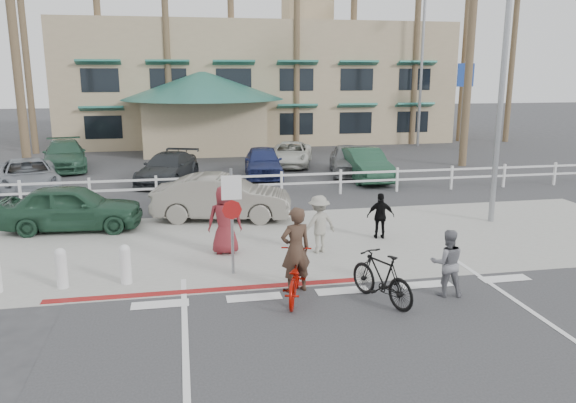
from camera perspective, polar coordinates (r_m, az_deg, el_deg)
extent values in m
plane|color=#333335|center=(12.28, 6.35, -10.10)|extent=(140.00, 140.00, 0.00)
cube|color=#333335|center=(10.57, 9.63, -14.21)|extent=(12.00, 16.00, 0.01)
cube|color=gray|center=(16.36, 1.71, -4.02)|extent=(22.00, 7.00, 0.01)
cube|color=#333335|center=(20.15, -0.76, -0.74)|extent=(40.00, 5.00, 0.01)
cube|color=#333335|center=(29.36, -4.03, 3.61)|extent=(50.00, 16.00, 0.01)
cube|color=maroon|center=(12.90, -8.29, -8.94)|extent=(7.00, 0.25, 0.02)
imported|color=#890901|center=(12.17, 0.63, -7.65)|extent=(1.20, 2.04, 1.02)
imported|color=#3E2B1F|center=(12.44, 0.78, -4.93)|extent=(0.79, 0.61, 1.94)
imported|color=black|center=(12.15, 9.51, -7.61)|extent=(1.20, 1.92, 1.12)
imported|color=slate|center=(12.76, 15.87, -6.01)|extent=(0.83, 0.71, 1.50)
imported|color=gray|center=(15.16, 3.15, -2.32)|extent=(1.16, 0.88, 1.59)
imported|color=black|center=(16.65, 9.39, -1.47)|extent=(0.85, 0.49, 1.37)
imported|color=maroon|center=(15.11, -6.43, -1.87)|extent=(0.96, 0.66, 1.88)
imported|color=slate|center=(18.68, -6.70, 0.41)|extent=(4.76, 2.47, 1.49)
imported|color=#204430|center=(18.57, -21.07, -0.56)|extent=(4.32, 2.00, 1.43)
imported|color=gray|center=(24.94, -24.91, 2.32)|extent=(3.54, 5.35, 1.37)
imported|color=#23272A|center=(25.36, -12.12, 3.34)|extent=(3.19, 4.85, 1.30)
imported|color=navy|center=(26.14, -2.54, 4.03)|extent=(2.07, 4.31, 1.42)
imported|color=#1D422E|center=(25.64, 7.78, 3.75)|extent=(1.52, 4.32, 1.42)
imported|color=#29503C|center=(30.37, -21.74, 4.39)|extent=(2.87, 5.21, 1.43)
imported|color=silver|center=(29.40, 0.27, 4.85)|extent=(3.15, 4.76, 1.21)
imported|color=gray|center=(26.90, 6.19, 4.24)|extent=(2.51, 4.47, 1.44)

